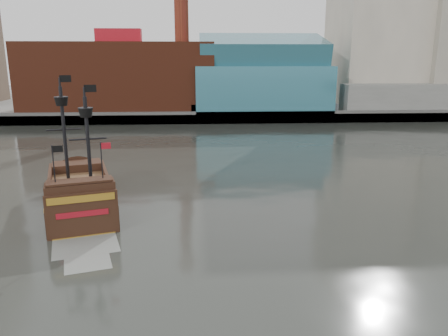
{
  "coord_description": "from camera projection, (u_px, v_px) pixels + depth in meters",
  "views": [
    {
      "loc": [
        -4.66,
        -30.62,
        13.84
      ],
      "look_at": [
        -2.32,
        8.0,
        4.0
      ],
      "focal_mm": 35.0,
      "sensor_mm": 36.0,
      "label": 1
    }
  ],
  "objects": [
    {
      "name": "promenade_far",
      "position": [
        214.0,
        105.0,
        122.05
      ],
      "size": [
        220.0,
        60.0,
        2.0
      ],
      "primitive_type": "cube",
      "color": "slate",
      "rests_on": "ground"
    },
    {
      "name": "skyline",
      "position": [
        235.0,
        13.0,
        109.36
      ],
      "size": [
        149.0,
        45.0,
        62.0
      ],
      "color": "brown",
      "rests_on": "promenade_far"
    },
    {
      "name": "ground",
      "position": [
        261.0,
        244.0,
        33.3
      ],
      "size": [
        400.0,
        400.0,
        0.0
      ],
      "primitive_type": "plane",
      "color": "#282A25",
      "rests_on": "ground"
    },
    {
      "name": "pirate_ship",
      "position": [
        80.0,
        197.0,
        40.54
      ],
      "size": [
        9.93,
        18.34,
        13.16
      ],
      "rotation": [
        0.0,
        0.0,
        0.28
      ],
      "color": "black",
      "rests_on": "ground"
    },
    {
      "name": "seawall",
      "position": [
        219.0,
        118.0,
        93.44
      ],
      "size": [
        220.0,
        1.0,
        2.6
      ],
      "primitive_type": "cube",
      "color": "#4C4C49",
      "rests_on": "ground"
    }
  ]
}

